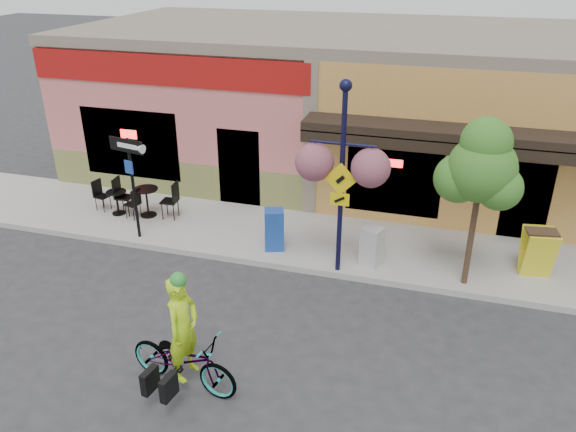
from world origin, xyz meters
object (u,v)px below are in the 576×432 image
object	(u,v)px
one_way_sign	(134,189)
newspaper_box_grey	(372,246)
newspaper_box_blue	(274,229)
lamp_post	(341,181)
bicycle	(183,360)
cyclist_rider	(184,341)
street_tree	(476,204)
building	(373,102)

from	to	relation	value
one_way_sign	newspaper_box_grey	distance (m)	5.83
newspaper_box_blue	newspaper_box_grey	world-z (taller)	newspaper_box_blue
lamp_post	newspaper_box_grey	distance (m)	1.86
bicycle	cyclist_rider	xyz separation A→B (m)	(0.05, 0.00, 0.40)
street_tree	lamp_post	bearing A→B (deg)	-175.15
newspaper_box_grey	bicycle	bearing A→B (deg)	-95.13
one_way_sign	newspaper_box_blue	world-z (taller)	one_way_sign
newspaper_box_grey	one_way_sign	bearing A→B (deg)	-154.65
street_tree	bicycle	bearing A→B (deg)	-135.57
newspaper_box_blue	lamp_post	bearing A→B (deg)	-36.76
lamp_post	newspaper_box_grey	xyz separation A→B (m)	(0.68, 0.44, -1.67)
bicycle	street_tree	distance (m)	6.46
building	newspaper_box_blue	xyz separation A→B (m)	(-1.29, -6.31, -1.60)
cyclist_rider	one_way_sign	xyz separation A→B (m)	(-3.38, 4.34, 0.50)
cyclist_rider	one_way_sign	size ratio (longest dim) A/B	0.72
bicycle	one_way_sign	xyz separation A→B (m)	(-3.33, 4.34, 0.90)
bicycle	newspaper_box_grey	distance (m)	5.21
cyclist_rider	newspaper_box_blue	xyz separation A→B (m)	(0.04, 4.71, -0.28)
lamp_post	building	bearing A→B (deg)	93.47
building	cyclist_rider	bearing A→B (deg)	-96.92
bicycle	cyclist_rider	world-z (taller)	cyclist_rider
building	newspaper_box_grey	world-z (taller)	building
building	street_tree	size ratio (longest dim) A/B	4.91
newspaper_box_blue	street_tree	size ratio (longest dim) A/B	0.27
bicycle	one_way_sign	distance (m)	5.54
lamp_post	street_tree	size ratio (longest dim) A/B	1.15
bicycle	lamp_post	bearing A→B (deg)	-13.88
cyclist_rider	newspaper_box_grey	bearing A→B (deg)	-18.41
newspaper_box_blue	bicycle	bearing A→B (deg)	-109.87
one_way_sign	newspaper_box_grey	bearing A→B (deg)	14.75
building	lamp_post	xyz separation A→B (m)	(0.37, -6.85, 0.03)
newspaper_box_blue	newspaper_box_grey	bearing A→B (deg)	-21.20
newspaper_box_grey	street_tree	xyz separation A→B (m)	(2.06, -0.21, 1.39)
cyclist_rider	lamp_post	bearing A→B (deg)	-13.29
cyclist_rider	one_way_sign	world-z (taller)	one_way_sign
lamp_post	street_tree	world-z (taller)	lamp_post
lamp_post	newspaper_box_grey	size ratio (longest dim) A/B	4.61
building	one_way_sign	bearing A→B (deg)	-125.24
bicycle	lamp_post	distance (m)	4.85
newspaper_box_grey	street_tree	world-z (taller)	street_tree
lamp_post	one_way_sign	bearing A→B (deg)	178.46
one_way_sign	street_tree	size ratio (longest dim) A/B	0.69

